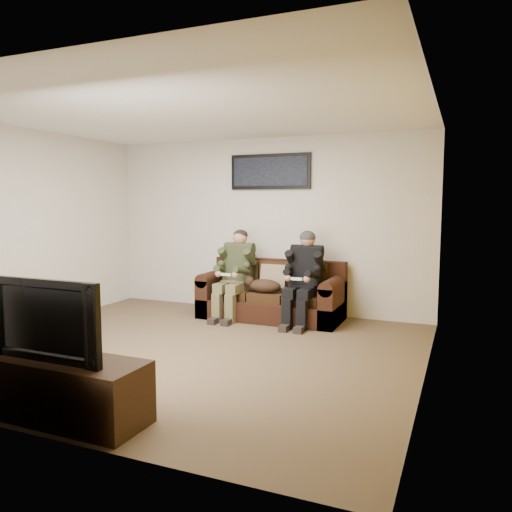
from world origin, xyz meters
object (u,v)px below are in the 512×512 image
at_px(person_left, 235,269).
at_px(cat, 263,285).
at_px(sofa, 273,296).
at_px(television, 52,317).
at_px(person_right, 304,273).
at_px(tv_stand, 56,387).
at_px(framed_poster, 270,172).

xyz_separation_m(person_left, cat, (0.46, -0.07, -0.20)).
bearing_deg(sofa, television, -95.18).
height_order(person_right, television, person_right).
xyz_separation_m(sofa, person_left, (-0.51, -0.17, 0.39)).
bearing_deg(person_left, tv_stand, -87.32).
bearing_deg(television, tv_stand, 90.47).
distance_m(tv_stand, television, 0.54).
distance_m(person_right, television, 3.71).
height_order(person_right, tv_stand, person_right).
height_order(cat, framed_poster, framed_poster).
bearing_deg(tv_stand, cat, 85.74).
relative_size(person_left, person_right, 0.99).
xyz_separation_m(sofa, cat, (-0.05, -0.24, 0.19)).
height_order(sofa, tv_stand, sofa).
xyz_separation_m(person_left, tv_stand, (0.17, -3.61, -0.46)).
relative_size(sofa, person_left, 1.59).
relative_size(person_left, cat, 1.90).
distance_m(sofa, television, 3.82).
distance_m(cat, tv_stand, 3.56).
bearing_deg(person_right, person_left, -179.98).
relative_size(sofa, framed_poster, 1.59).
bearing_deg(tv_stand, person_left, 93.15).
relative_size(person_right, framed_poster, 1.01).
xyz_separation_m(sofa, framed_poster, (-0.20, 0.39, 1.79)).
distance_m(framed_poster, television, 4.37).
distance_m(sofa, person_left, 0.66).
bearing_deg(cat, television, -94.73).
bearing_deg(tv_stand, framed_poster, 88.52).
relative_size(sofa, television, 1.86).
bearing_deg(tv_stand, television, -89.53).
xyz_separation_m(framed_poster, tv_stand, (-0.14, -4.17, -1.86)).
distance_m(sofa, tv_stand, 3.79).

